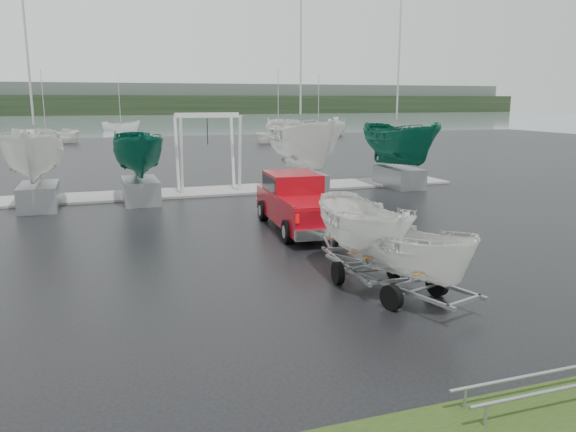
{
  "coord_description": "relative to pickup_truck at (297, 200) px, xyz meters",
  "views": [
    {
      "loc": [
        -4.48,
        -15.97,
        4.8
      ],
      "look_at": [
        1.16,
        0.36,
        1.2
      ],
      "focal_mm": 35.0,
      "sensor_mm": 36.0,
      "label": 1
    }
  ],
  "objects": [
    {
      "name": "ground_plane",
      "position": [
        -2.68,
        -3.69,
        -1.05
      ],
      "size": [
        120.0,
        120.0,
        0.0
      ],
      "primitive_type": "plane",
      "color": "black",
      "rests_on": "ground"
    },
    {
      "name": "lake",
      "position": [
        -2.68,
        96.31,
        -1.06
      ],
      "size": [
        300.0,
        300.0,
        0.0
      ],
      "primitive_type": "plane",
      "color": "gray",
      "rests_on": "ground"
    },
    {
      "name": "dock",
      "position": [
        -2.68,
        9.31,
        -1.0
      ],
      "size": [
        30.0,
        3.0,
        0.12
      ],
      "primitive_type": "cube",
      "color": "#979791",
      "rests_on": "ground"
    },
    {
      "name": "treeline",
      "position": [
        -2.68,
        166.31,
        1.95
      ],
      "size": [
        300.0,
        8.0,
        6.0
      ],
      "primitive_type": "cube",
      "color": "black",
      "rests_on": "ground"
    },
    {
      "name": "far_hill",
      "position": [
        -2.68,
        174.31,
        3.95
      ],
      "size": [
        300.0,
        6.0,
        10.0
      ],
      "primitive_type": "cube",
      "color": "#4C5651",
      "rests_on": "ground"
    },
    {
      "name": "pickup_truck",
      "position": [
        0.0,
        0.0,
        0.0
      ],
      "size": [
        2.56,
        6.17,
        2.01
      ],
      "rotation": [
        0.0,
        0.0,
        -0.07
      ],
      "color": "maroon",
      "rests_on": "ground"
    },
    {
      "name": "trailer_hitched",
      "position": [
        -0.46,
        -6.51,
        1.72
      ],
      "size": [
        1.86,
        3.67,
        5.11
      ],
      "rotation": [
        0.0,
        0.0,
        -0.07
      ],
      "color": "gray",
      "rests_on": "ground"
    },
    {
      "name": "trailer_parked",
      "position": [
        -0.15,
        -8.36,
        1.29
      ],
      "size": [
        2.16,
        3.79,
        4.28
      ],
      "rotation": [
        0.0,
        0.0,
        0.29
      ],
      "color": "gray",
      "rests_on": "ground"
    },
    {
      "name": "boat_hoist",
      "position": [
        -1.57,
        9.31,
        1.62
      ],
      "size": [
        3.3,
        2.18,
        4.12
      ],
      "color": "silver",
      "rests_on": "ground"
    },
    {
      "name": "keelboat_0",
      "position": [
        -9.62,
        7.32,
        2.93
      ],
      "size": [
        2.5,
        3.2,
        10.67
      ],
      "color": "gray",
      "rests_on": "ground"
    },
    {
      "name": "keelboat_1",
      "position": [
        -5.2,
        7.51,
        2.51
      ],
      "size": [
        2.26,
        3.2,
        7.1
      ],
      "color": "gray",
      "rests_on": "ground"
    },
    {
      "name": "keelboat_2",
      "position": [
        3.0,
        7.31,
        3.48
      ],
      "size": [
        2.85,
        3.2,
        11.03
      ],
      "color": "gray",
      "rests_on": "ground"
    },
    {
      "name": "keelboat_3",
      "position": [
        8.78,
        7.62,
        2.95
      ],
      "size": [
        2.51,
        3.2,
        10.69
      ],
      "color": "gray",
      "rests_on": "ground"
    },
    {
      "name": "moored_boat_1",
      "position": [
        -12.05,
        47.87,
        -1.04
      ],
      "size": [
        3.01,
        2.95,
        11.49
      ],
      "rotation": [
        0.0,
        0.0,
        4.84
      ],
      "color": "silver",
      "rests_on": "ground"
    },
    {
      "name": "moored_boat_2",
      "position": [
        12.62,
        41.04,
        -1.04
      ],
      "size": [
        3.03,
        2.99,
        11.08
      ],
      "rotation": [
        0.0,
        0.0,
        1.92
      ],
      "color": "silver",
      "rests_on": "ground"
    },
    {
      "name": "moored_boat_3",
      "position": [
        20.88,
        49.4,
        -1.04
      ],
      "size": [
        3.15,
        3.09,
        11.64
      ],
      "rotation": [
        0.0,
        0.0,
        4.58
      ],
      "color": "silver",
      "rests_on": "ground"
    },
    {
      "name": "moored_boat_5",
      "position": [
        -2.93,
        73.3,
        -1.04
      ],
      "size": [
        3.15,
        3.12,
        11.12
      ],
      "rotation": [
        0.0,
        0.0,
        1.15
      ],
      "color": "silver",
      "rests_on": "ground"
    }
  ]
}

